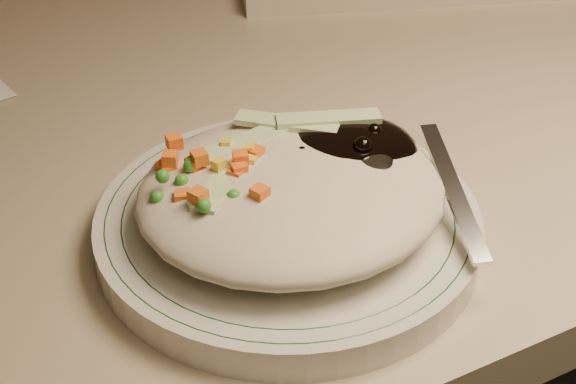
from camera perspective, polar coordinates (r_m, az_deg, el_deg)
name	(u,v)px	position (r m, az deg, el deg)	size (l,w,h in m)	color
desk	(275,255)	(0.82, -0.90, -4.47)	(1.40, 0.70, 0.74)	tan
plate	(288,225)	(0.51, 0.00, -2.38)	(0.24, 0.24, 0.02)	silver
plate_rim	(288,213)	(0.50, 0.00, -1.48)	(0.23, 0.23, 0.00)	#144723
meal	(295,183)	(0.49, 0.48, 0.62)	(0.21, 0.19, 0.05)	#B9AF96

